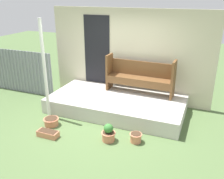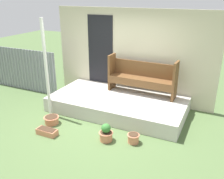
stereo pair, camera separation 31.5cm
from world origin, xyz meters
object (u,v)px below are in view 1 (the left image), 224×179
Objects in this scene: support_post at (45,71)px; flower_pot_left at (51,121)px; bench at (140,75)px; flower_pot_right at (136,137)px; planter_box_rect at (48,134)px; flower_pot_middle at (108,133)px.

flower_pot_left is at bearing -48.66° from support_post.
bench is 2.05m from flower_pot_right.
support_post is 2.50m from bench.
flower_pot_left is at bearing 116.43° from planter_box_rect.
flower_pot_right is (0.56, 0.17, -0.06)m from flower_pot_middle.
flower_pot_middle is 0.84× the size of planter_box_rect.
flower_pot_right is at bearing 15.61° from planter_box_rect.
support_post is 1.31× the size of bench.
support_post is 9.08× the size of flower_pot_right.
flower_pot_left is at bearing 176.05° from flower_pot_middle.
flower_pot_right is (0.47, -1.84, -0.77)m from bench.
bench is at bearing 59.34° from planter_box_rect.
bench reaches higher than flower_pot_right.
flower_pot_left is at bearing -178.18° from flower_pot_right.
bench is at bearing 87.33° from flower_pot_middle.
flower_pot_left is at bearing -129.03° from bench.
bench is 4.68× the size of flower_pot_middle.
bench is (1.94, 1.54, -0.34)m from support_post.
flower_pot_middle is 1.35m from planter_box_rect.
flower_pot_middle reaches higher than planter_box_rect.
support_post is at bearing -140.02° from bench.
flower_pot_left is 2.09m from flower_pot_right.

